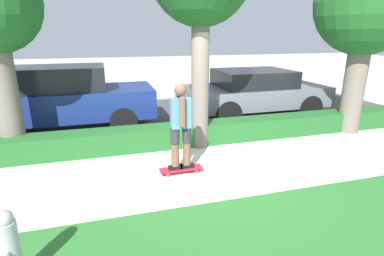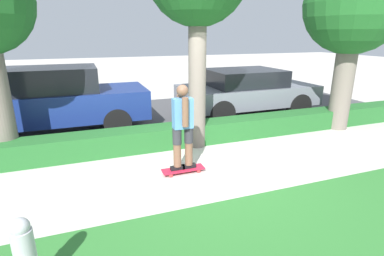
% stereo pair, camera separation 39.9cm
% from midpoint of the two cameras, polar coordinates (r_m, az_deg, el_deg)
% --- Properties ---
extents(ground_plane, '(60.00, 60.00, 0.00)m').
position_cam_midpoint_polar(ground_plane, '(5.68, 5.94, -8.43)').
color(ground_plane, '#BCB7AD').
extents(street_asphalt, '(15.60, 5.00, 0.01)m').
position_cam_midpoint_polar(street_asphalt, '(9.46, -3.51, 2.34)').
color(street_asphalt, '#474749').
rests_on(street_asphalt, ground_plane).
extents(hedge_row, '(15.60, 0.60, 0.48)m').
position_cam_midpoint_polar(hedge_row, '(6.98, 1.14, -1.14)').
color(hedge_row, '#236028').
rests_on(hedge_row, ground_plane).
extents(skateboard, '(0.79, 0.24, 0.09)m').
position_cam_midpoint_polar(skateboard, '(5.61, -0.02, -7.86)').
color(skateboard, red).
rests_on(skateboard, ground_plane).
extents(skater_person, '(0.48, 0.40, 1.56)m').
position_cam_midpoint_polar(skater_person, '(5.30, -0.02, 0.45)').
color(skater_person, black).
rests_on(skater_person, skateboard).
extents(tree_far, '(2.44, 2.44, 4.40)m').
position_cam_midpoint_polar(tree_far, '(8.76, 31.58, 19.15)').
color(tree_far, '#70665B').
rests_on(tree_far, ground_plane).
extents(parked_car_front, '(4.57, 1.84, 1.69)m').
position_cam_midpoint_polar(parked_car_front, '(8.51, -22.02, 5.38)').
color(parked_car_front, navy).
rests_on(parked_car_front, ground_plane).
extents(parked_car_middle, '(4.20, 2.05, 1.43)m').
position_cam_midpoint_polar(parked_car_middle, '(9.52, 13.13, 6.79)').
color(parked_car_middle, slate).
rests_on(parked_car_middle, ground_plane).
extents(fire_hydrant, '(0.20, 0.32, 0.85)m').
position_cam_midpoint_polar(fire_hydrant, '(3.60, -28.62, -19.50)').
color(fire_hydrant, '#ADADB2').
rests_on(fire_hydrant, ground_plane).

